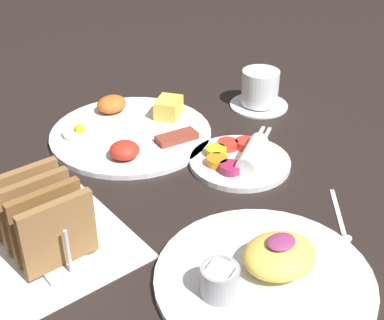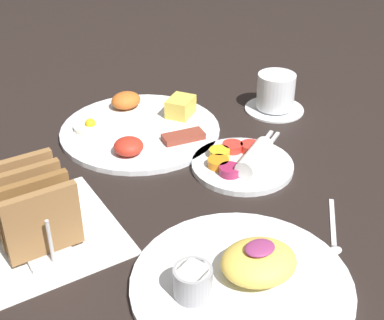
% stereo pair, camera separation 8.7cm
% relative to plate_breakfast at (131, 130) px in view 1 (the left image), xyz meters
% --- Properties ---
extents(ground_plane, '(3.00, 3.00, 0.00)m').
position_rel_plate_breakfast_xyz_m(ground_plane, '(-0.05, -0.22, -0.01)').
color(ground_plane, black).
extents(napkin_flat, '(0.22, 0.22, 0.00)m').
position_rel_plate_breakfast_xyz_m(napkin_flat, '(-0.27, -0.20, -0.01)').
color(napkin_flat, white).
rests_on(napkin_flat, ground_plane).
extents(plate_breakfast, '(0.30, 0.30, 0.05)m').
position_rel_plate_breakfast_xyz_m(plate_breakfast, '(0.00, 0.00, 0.00)').
color(plate_breakfast, white).
rests_on(plate_breakfast, ground_plane).
extents(plate_condiments, '(0.19, 0.17, 0.04)m').
position_rel_plate_breakfast_xyz_m(plate_condiments, '(0.09, -0.20, 0.00)').
color(plate_condiments, white).
rests_on(plate_condiments, ground_plane).
extents(plate_foreground, '(0.28, 0.28, 0.06)m').
position_rel_plate_breakfast_xyz_m(plate_foreground, '(-0.08, -0.43, 0.00)').
color(plate_foreground, white).
rests_on(plate_foreground, ground_plane).
extents(toast_rack, '(0.10, 0.15, 0.10)m').
position_rel_plate_breakfast_xyz_m(toast_rack, '(-0.27, -0.20, 0.04)').
color(toast_rack, '#B7B7BC').
rests_on(toast_rack, ground_plane).
extents(coffee_cup, '(0.12, 0.12, 0.08)m').
position_rel_plate_breakfast_xyz_m(coffee_cup, '(0.27, -0.06, 0.03)').
color(coffee_cup, white).
rests_on(coffee_cup, ground_plane).
extents(teaspoon, '(0.10, 0.10, 0.01)m').
position_rel_plate_breakfast_xyz_m(teaspoon, '(0.09, -0.42, -0.01)').
color(teaspoon, silver).
rests_on(teaspoon, ground_plane).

